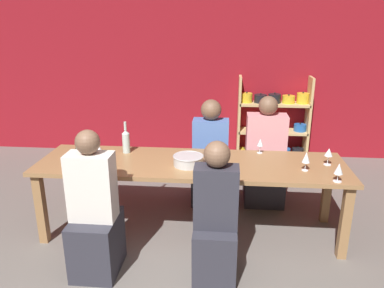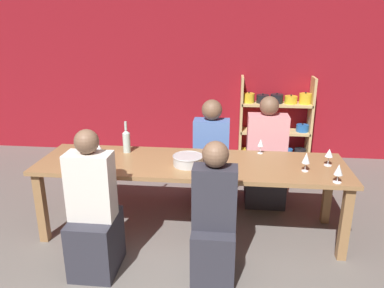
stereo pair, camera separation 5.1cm
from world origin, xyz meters
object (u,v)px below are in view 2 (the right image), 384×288
object	(u,v)px
wine_bottle_dark	(126,141)
person_near_a	(214,228)
mixing_bowl	(188,160)
wine_bottle_green	(80,155)
wine_glass_red_a	(99,149)
person_far_b	(211,164)
wine_glass_empty_a	(329,153)
wine_glass_red_b	(306,158)
shelf_unit	(277,125)
person_far_a	(265,164)
wine_glass_empty_c	(102,157)
wine_glass_red_c	(339,170)
dining_table	(191,170)
wine_glass_empty_b	(261,143)
person_near_b	(94,221)
wine_glass_white_a	(216,148)

from	to	relation	value
wine_bottle_dark	person_near_a	bearing A→B (deg)	-42.77
mixing_bowl	wine_bottle_green	world-z (taller)	wine_bottle_green
wine_glass_red_a	person_far_b	size ratio (longest dim) A/B	0.12
wine_glass_red_a	wine_glass_empty_a	world-z (taller)	wine_glass_empty_a
wine_glass_red_b	shelf_unit	bearing A→B (deg)	89.85
wine_glass_red_b	person_far_a	world-z (taller)	person_far_a
mixing_bowl	wine_glass_red_a	xyz separation A→B (m)	(-0.88, 0.08, 0.05)
wine_glass_empty_a	wine_glass_empty_c	distance (m)	2.08
wine_glass_red_c	person_far_b	size ratio (longest dim) A/B	0.14
wine_glass_red_b	person_near_a	distance (m)	1.05
dining_table	wine_bottle_green	xyz separation A→B (m)	(-0.99, -0.24, 0.20)
wine_bottle_green	wine_glass_empty_a	world-z (taller)	wine_bottle_green
wine_glass_red_a	wine_glass_empty_a	size ratio (longest dim) A/B	0.90
mixing_bowl	person_far_b	xyz separation A→B (m)	(0.17, 0.80, -0.35)
wine_glass_red_c	person_near_a	size ratio (longest dim) A/B	0.14
shelf_unit	wine_glass_empty_a	bearing A→B (deg)	-83.82
dining_table	wine_bottle_dark	distance (m)	0.75
shelf_unit	wine_glass_red_b	bearing A→B (deg)	-90.15
wine_glass_empty_b	wine_glass_empty_c	distance (m)	1.56
wine_bottle_green	person_far_a	bearing A→B (deg)	30.13
wine_glass_red_a	person_near_a	distance (m)	1.39
person_near_b	dining_table	bearing A→B (deg)	43.52
wine_glass_white_a	wine_glass_empty_b	bearing A→B (deg)	24.00
wine_bottle_green	person_near_b	world-z (taller)	person_near_b
wine_bottle_green	wine_glass_red_c	size ratio (longest dim) A/B	1.94
mixing_bowl	person_far_b	size ratio (longest dim) A/B	0.24
wine_glass_red_b	wine_bottle_green	bearing A→B (deg)	-176.28
dining_table	wine_glass_white_a	xyz separation A→B (m)	(0.23, 0.12, 0.18)
wine_glass_red_b	mixing_bowl	bearing A→B (deg)	178.17
shelf_unit	person_far_b	bearing A→B (deg)	-121.70
wine_glass_red_b	person_far_a	size ratio (longest dim) A/B	0.14
wine_glass_red_b	wine_glass_empty_a	bearing A→B (deg)	34.44
wine_glass_white_a	person_far_a	bearing A→B (deg)	50.07
wine_glass_red_a	person_near_a	xyz separation A→B (m)	(1.16, -0.66, -0.40)
wine_glass_red_b	person_near_a	bearing A→B (deg)	-145.15
shelf_unit	dining_table	xyz separation A→B (m)	(-1.05, -2.18, 0.12)
wine_glass_red_b	wine_glass_empty_b	xyz separation A→B (m)	(-0.37, 0.43, -0.01)
wine_glass_red_c	person_near_b	size ratio (longest dim) A/B	0.13
wine_glass_red_c	person_far_b	bearing A→B (deg)	136.38
person_near_b	person_far_b	bearing A→B (deg)	58.06
mixing_bowl	wine_glass_white_a	size ratio (longest dim) A/B	1.87
mixing_bowl	shelf_unit	bearing A→B (deg)	64.61
wine_bottle_green	wine_bottle_dark	bearing A→B (deg)	56.51
mixing_bowl	wine_glass_red_c	world-z (taller)	wine_glass_red_c
person_near_a	wine_bottle_dark	bearing A→B (deg)	137.23
dining_table	wine_glass_empty_a	xyz separation A→B (m)	(1.28, 0.05, 0.20)
mixing_bowl	wine_glass_red_b	world-z (taller)	wine_glass_red_b
person_far_a	wine_bottle_dark	bearing A→B (deg)	21.17
shelf_unit	wine_glass_red_a	distance (m)	2.94
mixing_bowl	dining_table	bearing A→B (deg)	76.30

